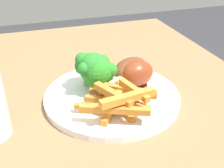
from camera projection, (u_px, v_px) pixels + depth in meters
name	position (u px, v px, depth m)	size (l,w,h in m)	color
dinner_plate	(112.00, 96.00, 0.52)	(0.25, 0.25, 0.01)	white
broccoli_floret_front	(98.00, 71.00, 0.50)	(0.06, 0.06, 0.07)	#75B65E
broccoli_floret_middle	(92.00, 67.00, 0.50)	(0.06, 0.06, 0.08)	#8EA55B
broccoli_floret_back	(87.00, 65.00, 0.52)	(0.04, 0.05, 0.06)	#77B859
carrot_fries_pile	(118.00, 98.00, 0.46)	(0.15, 0.14, 0.05)	orange
chicken_drumstick_near	(132.00, 71.00, 0.54)	(0.07, 0.12, 0.05)	#56230E
chicken_drumstick_far	(135.00, 74.00, 0.53)	(0.06, 0.12, 0.05)	#5E2011
chicken_drumstick_extra	(129.00, 71.00, 0.54)	(0.09, 0.13, 0.05)	#4E2212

